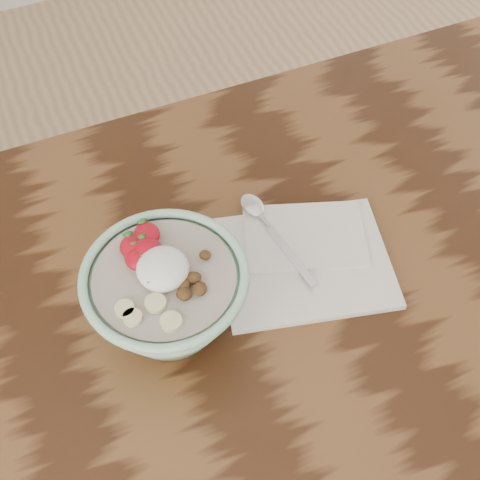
% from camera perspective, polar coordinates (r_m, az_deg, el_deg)
% --- Properties ---
extents(table, '(1.60, 0.90, 0.75)m').
position_cam_1_polar(table, '(0.95, -2.06, -11.61)').
color(table, '#331A0C').
rests_on(table, ground).
extents(breakfast_bowl, '(0.20, 0.20, 0.14)m').
position_cam_1_polar(breakfast_bowl, '(0.82, -6.27, -4.63)').
color(breakfast_bowl, '#A2D9B3').
rests_on(breakfast_bowl, table).
extents(napkin, '(0.27, 0.24, 0.01)m').
position_cam_1_polar(napkin, '(0.93, 5.53, -1.41)').
color(napkin, white).
rests_on(napkin, table).
extents(spoon, '(0.04, 0.18, 0.01)m').
position_cam_1_polar(spoon, '(0.95, 1.87, 1.96)').
color(spoon, silver).
rests_on(spoon, napkin).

